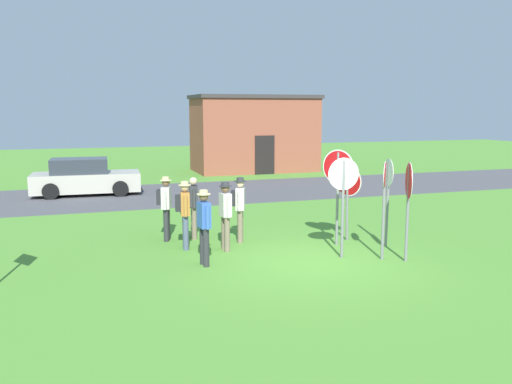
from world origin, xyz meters
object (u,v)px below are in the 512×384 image
Objects in this scene: parked_car_on_street at (85,178)px; person_in_teal at (204,223)px; stop_sign_far_back at (338,179)px; stop_sign_leaning_left at (347,190)px; stop_sign_rear_right at (408,193)px; person_in_dark_shirt at (225,212)px; stop_sign_leaning_right at (388,187)px; person_with_sunhat at (194,204)px; stop_sign_nearest at (343,190)px; stop_sign_low_front at (384,195)px; person_on_left at (184,210)px; person_near_signs at (166,204)px; person_holding_notes at (239,205)px.

person_in_teal reaches higher than parked_car_on_street.
stop_sign_far_back reaches higher than parked_car_on_street.
stop_sign_leaning_left is 0.88× the size of stop_sign_rear_right.
parked_car_on_street is 2.52× the size of person_in_dark_shirt.
stop_sign_leaning_right reaches higher than person_with_sunhat.
stop_sign_nearest is 0.95m from stop_sign_low_front.
stop_sign_nearest is 1.38× the size of person_on_left.
person_in_dark_shirt is 1.00× the size of person_near_signs.
stop_sign_rear_right reaches higher than stop_sign_leaning_right.
person_in_dark_shirt is (0.95, -0.46, -0.03)m from person_on_left.
person_in_teal and person_near_signs have the same top height.
parked_car_on_street is 9.14m from person_near_signs.
person_in_teal is (-4.53, 1.15, -0.63)m from stop_sign_rear_right.
stop_sign_nearest is 4.28m from person_with_sunhat.
person_on_left is (-4.32, 0.47, -0.39)m from stop_sign_leaning_left.
person_with_sunhat is at bearing 83.40° from person_in_teal.
person_holding_notes is at bearing 53.09° from person_in_teal.
stop_sign_rear_right is 4.38m from person_holding_notes.
stop_sign_leaning_left is at bearing -14.81° from person_holding_notes.
stop_sign_leaning_left is 1.93m from stop_sign_low_front.
stop_sign_nearest reaches higher than stop_sign_rear_right.
stop_sign_leaning_right is at bearing -23.27° from stop_sign_far_back.
stop_sign_nearest is at bearing -49.65° from person_holding_notes.
person_holding_notes is 0.94m from person_in_dark_shirt.
stop_sign_far_back is 3.01m from person_in_dark_shirt.
person_in_dark_shirt is (-2.47, 1.49, -0.66)m from stop_sign_nearest.
person_near_signs is at bearing 106.04° from person_on_left.
person_in_teal is (-4.86, -0.22, -0.56)m from stop_sign_leaning_right.
stop_sign_far_back reaches higher than person_on_left.
parked_car_on_street is at bearing 102.48° from person_near_signs.
stop_sign_leaning_right is 1.35× the size of person_with_sunhat.
parked_car_on_street is 13.49m from stop_sign_leaning_right.
person_on_left is (-3.42, 1.95, -0.63)m from stop_sign_nearest.
stop_sign_leaning_left is 1.21× the size of person_with_sunhat.
stop_sign_nearest is at bearing -64.48° from parked_car_on_street.
stop_sign_low_front is at bearing -75.19° from stop_sign_far_back.
stop_sign_rear_right reaches higher than person_near_signs.
stop_sign_nearest reaches higher than person_near_signs.
stop_sign_far_back is at bearing 114.26° from stop_sign_rear_right.
person_on_left is (2.28, -9.98, 0.32)m from parked_car_on_street.
stop_sign_leaning_left is 1.76m from stop_sign_nearest.
parked_car_on_street is at bearing 119.53° from stop_sign_far_back.
stop_sign_low_front is at bearing -37.14° from person_near_signs.
person_with_sunhat is at bearing 0.54° from person_near_signs.
person_near_signs is (-3.72, 3.02, -0.63)m from stop_sign_nearest.
stop_sign_leaning_left is 0.85× the size of stop_sign_nearest.
person_near_signs is at bearing 142.86° from stop_sign_low_front.
stop_sign_rear_right is at bearing -43.27° from person_holding_notes.
parked_car_on_street is 10.43m from person_holding_notes.
stop_sign_rear_right is at bearing -80.62° from stop_sign_leaning_left.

